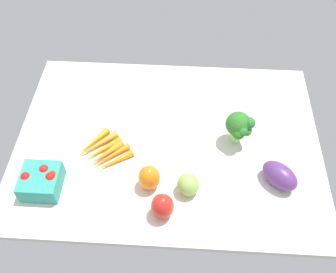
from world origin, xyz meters
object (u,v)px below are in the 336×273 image
Objects in this scene: bell_pepper_red at (164,206)px; berry_basket at (41,181)px; bell_pepper_orange at (149,178)px; carrot_bunch at (103,151)px; broccoli_head at (239,126)px; eggplant at (280,176)px; heirloom_tomato_green at (188,185)px.

bell_pepper_red is 0.78× the size of berry_basket.
bell_pepper_orange is (5.20, -9.49, -0.00)cm from bell_pepper_red.
broccoli_head reaches higher than carrot_bunch.
bell_pepper_orange is at bearing -130.62° from eggplant.
carrot_bunch is 1.56× the size of broccoli_head.
bell_pepper_orange is (-16.62, 11.40, 3.37)cm from carrot_bunch.
berry_basket is at bearing 4.21° from bell_pepper_orange.
carrot_bunch is 2.83× the size of heirloom_tomato_green.
bell_pepper_orange reaches higher than carrot_bunch.
broccoli_head is at bearing -128.68° from bell_pepper_red.
bell_pepper_red is 1.30× the size of heirloom_tomato_green.
heirloom_tomato_green is at bearing -126.09° from eggplant.
bell_pepper_red is 1.00× the size of bell_pepper_orange.
berry_basket is 33.32cm from bell_pepper_orange.
bell_pepper_orange is (-33.21, -2.44, 1.08)cm from berry_basket.
berry_basket is 0.97× the size of eggplant.
eggplant is 28.72cm from heirloom_tomato_green.
broccoli_head reaches higher than bell_pepper_red.
bell_pepper_orange is 12.14cm from heirloom_tomato_green.
carrot_bunch is 21.73cm from berry_basket.
bell_pepper_orange is at bearing -61.31° from bell_pepper_red.
bell_pepper_red is at bearing 51.32° from broccoli_head.
carrot_bunch is 45.91cm from broccoli_head.
heirloom_tomato_green is at bearing 51.66° from broccoli_head.
bell_pepper_red is 10.81cm from heirloom_tomato_green.
broccoli_head is at bearing -128.34° from heirloom_tomato_green.
berry_basket reaches higher than heirloom_tomato_green.
bell_pepper_red is at bearing 136.23° from carrot_bunch.
eggplant is (-73.56, -6.08, 0.20)cm from berry_basket.
bell_pepper_red is at bearing 118.69° from bell_pepper_orange.
bell_pepper_orange reaches higher than berry_basket.
broccoli_head is 1.39× the size of bell_pepper_orange.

